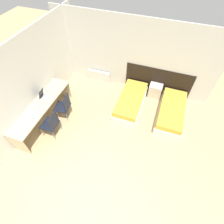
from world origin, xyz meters
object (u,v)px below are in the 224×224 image
bed_near_window (131,101)px  laptop (44,96)px  bed_near_door (171,112)px  nightstand (155,91)px  chair_near_laptop (64,106)px  chair_near_notebook (51,123)px

bed_near_window → laptop: laptop is taller
laptop → bed_near_door: bearing=12.5°
nightstand → chair_near_laptop: size_ratio=0.56×
bed_near_door → nightstand: (-0.72, 0.78, 0.06)m
chair_near_laptop → chair_near_notebook: size_ratio=1.00×
bed_near_window → chair_near_notebook: (-1.96, -1.99, 0.31)m
bed_near_window → chair_near_laptop: bearing=-147.8°
nightstand → chair_near_laptop: (-2.68, -2.01, 0.25)m
bed_near_door → laptop: 4.25m
bed_near_door → nightstand: size_ratio=3.65×
chair_near_notebook → laptop: 0.96m
nightstand → laptop: (-3.28, -2.08, 0.56)m
bed_near_window → chair_near_notebook: bearing=-134.5°
chair_near_notebook → laptop: bearing=130.0°
bed_near_window → nightstand: nightstand is taller
bed_near_window → bed_near_door: 1.44m
nightstand → chair_near_notebook: size_ratio=0.56×
chair_near_laptop → laptop: (-0.59, -0.07, 0.31)m
bed_near_door → chair_near_laptop: (-3.40, -1.23, 0.31)m
bed_near_window → laptop: 2.94m
laptop → chair_near_notebook: bearing=-54.7°
bed_near_door → chair_near_laptop: chair_near_laptop is taller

